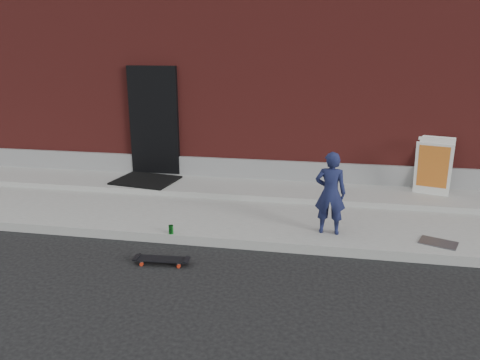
% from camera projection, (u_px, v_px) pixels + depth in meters
% --- Properties ---
extents(ground, '(80.00, 80.00, 0.00)m').
position_uv_depth(ground, '(255.00, 250.00, 6.97)').
color(ground, black).
rests_on(ground, ground).
extents(sidewalk, '(20.00, 3.00, 0.15)m').
position_uv_depth(sidewalk, '(267.00, 211.00, 8.36)').
color(sidewalk, gray).
rests_on(sidewalk, ground).
extents(apron, '(20.00, 1.20, 0.10)m').
position_uv_depth(apron, '(273.00, 190.00, 9.17)').
color(apron, gray).
rests_on(apron, sidewalk).
extents(building, '(20.00, 8.10, 5.00)m').
position_uv_depth(building, '(294.00, 60.00, 12.86)').
color(building, maroon).
rests_on(building, ground).
extents(child, '(0.48, 0.33, 1.28)m').
position_uv_depth(child, '(330.00, 193.00, 7.06)').
color(child, '#171C40').
rests_on(child, sidewalk).
extents(skateboard, '(0.77, 0.25, 0.09)m').
position_uv_depth(skateboard, '(162.00, 260.00, 6.52)').
color(skateboard, '#AF2711').
rests_on(skateboard, ground).
extents(pizza_sign, '(0.80, 0.88, 1.05)m').
position_uv_depth(pizza_sign, '(434.00, 166.00, 8.67)').
color(pizza_sign, white).
rests_on(pizza_sign, apron).
extents(soda_can, '(0.08, 0.08, 0.14)m').
position_uv_depth(soda_can, '(171.00, 230.00, 7.18)').
color(soda_can, '#198126').
rests_on(soda_can, sidewalk).
extents(doormat, '(1.33, 1.14, 0.03)m').
position_uv_depth(doormat, '(146.00, 180.00, 9.57)').
color(doormat, black).
rests_on(doormat, apron).
extents(utility_plate, '(0.60, 0.50, 0.02)m').
position_uv_depth(utility_plate, '(438.00, 243.00, 6.85)').
color(utility_plate, '#515156').
rests_on(utility_plate, sidewalk).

